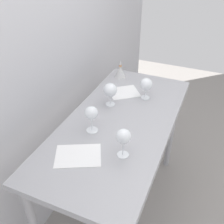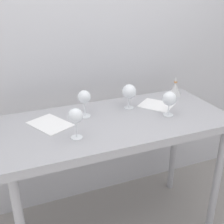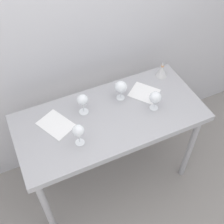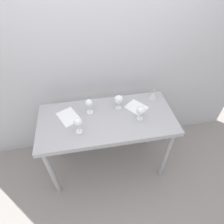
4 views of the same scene
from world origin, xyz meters
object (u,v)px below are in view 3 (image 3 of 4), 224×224
at_px(wine_glass_near_left, 78,131).
at_px(wine_glass_near_right, 155,98).
at_px(wine_glass_far_left, 83,100).
at_px(tasting_sheet_upper, 56,124).
at_px(wine_glass_far_right, 121,87).
at_px(decanter_funnel, 162,71).
at_px(tasting_sheet_lower, 144,93).

bearing_deg(wine_glass_near_left, wine_glass_near_right, 6.03).
height_order(wine_glass_far_left, tasting_sheet_upper, wine_glass_far_left).
xyz_separation_m(wine_glass_near_right, tasting_sheet_upper, (-0.72, 0.15, -0.11)).
xyz_separation_m(wine_glass_far_right, tasting_sheet_upper, (-0.54, -0.04, -0.11)).
distance_m(wine_glass_far_right, decanter_funnel, 0.44).
distance_m(wine_glass_near_left, decanter_funnel, 0.93).
height_order(wine_glass_far_right, wine_glass_near_left, wine_glass_near_left).
bearing_deg(tasting_sheet_lower, wine_glass_far_left, 140.10).
height_order(wine_glass_near_right, tasting_sheet_lower, wine_glass_near_right).
distance_m(wine_glass_near_right, wine_glass_near_left, 0.62).
bearing_deg(wine_glass_near_left, tasting_sheet_lower, 20.45).
relative_size(wine_glass_near_right, decanter_funnel, 1.07).
bearing_deg(wine_glass_far_right, wine_glass_near_left, -148.73).
xyz_separation_m(wine_glass_near_right, wine_glass_far_left, (-0.49, 0.18, 0.02)).
height_order(wine_glass_near_right, wine_glass_far_right, wine_glass_far_right).
xyz_separation_m(wine_glass_far_right, tasting_sheet_lower, (0.19, -0.03, -0.11)).
distance_m(wine_glass_far_left, tasting_sheet_lower, 0.52).
bearing_deg(wine_glass_near_left, wine_glass_far_right, 31.27).
distance_m(wine_glass_far_left, decanter_funnel, 0.74).
xyz_separation_m(wine_glass_near_right, wine_glass_near_left, (-0.62, -0.07, 0.02)).
relative_size(wine_glass_far_right, wine_glass_near_left, 0.95).
bearing_deg(tasting_sheet_upper, decanter_funnel, -18.04).
bearing_deg(wine_glass_far_left, tasting_sheet_upper, -172.62).
relative_size(wine_glass_near_left, tasting_sheet_upper, 0.70).
relative_size(tasting_sheet_lower, decanter_funnel, 1.43).
distance_m(wine_glass_far_right, tasting_sheet_upper, 0.55).
bearing_deg(wine_glass_far_right, wine_glass_near_right, -47.76).
xyz_separation_m(wine_glass_far_right, wine_glass_near_left, (-0.43, -0.26, 0.01)).
relative_size(wine_glass_far_left, tasting_sheet_upper, 0.70).
height_order(wine_glass_far_right, tasting_sheet_upper, wine_glass_far_right).
height_order(wine_glass_far_right, tasting_sheet_lower, wine_glass_far_right).
height_order(wine_glass_near_right, tasting_sheet_upper, wine_glass_near_right).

